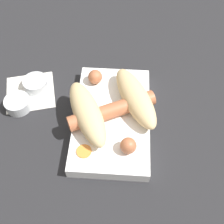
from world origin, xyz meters
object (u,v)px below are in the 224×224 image
Objects in this scene: food_tray at (112,119)px; bread_roll at (112,105)px; sausage at (110,108)px; condiment_cup_far at (18,104)px; condiment_cup_near at (36,84)px.

bread_roll reaches higher than food_tray.
bread_roll reaches higher than sausage.
condiment_cup_near is at bearing -25.06° from condiment_cup_far.
sausage reaches higher than food_tray.
bread_roll reaches higher than condiment_cup_far.
food_tray reaches higher than condiment_cup_far.
sausage is 0.20m from condiment_cup_far.
condiment_cup_far is (0.02, 0.20, -0.04)m from bread_roll.
bread_roll is 1.09× the size of sausage.
condiment_cup_far is at bearing 84.95° from bread_roll.
condiment_cup_far is at bearing 83.96° from sausage.
condiment_cup_near is 0.06m from condiment_cup_far.
sausage is at bearing 36.51° from food_tray.
food_tray is at bearing -97.31° from condiment_cup_far.
condiment_cup_far is (-0.06, 0.03, 0.00)m from condiment_cup_near.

